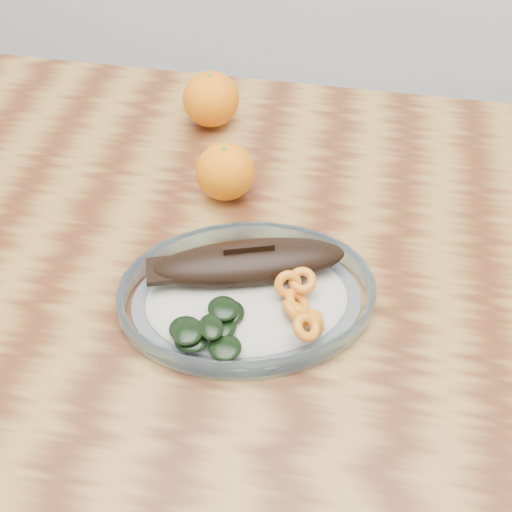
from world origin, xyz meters
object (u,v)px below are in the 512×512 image
(dining_table, at_px, (238,295))
(orange_left, at_px, (211,99))
(plated_meal, at_px, (247,293))
(orange_right, at_px, (225,172))

(dining_table, relative_size, orange_left, 13.78)
(plated_meal, height_order, orange_right, orange_right)
(orange_left, bearing_deg, dining_table, -70.54)
(orange_right, bearing_deg, plated_meal, -70.68)
(dining_table, xyz_separation_m, plated_meal, (0.03, -0.09, 0.12))
(plated_meal, relative_size, orange_right, 8.21)
(dining_table, distance_m, plated_meal, 0.15)
(plated_meal, bearing_deg, orange_right, 93.83)
(dining_table, relative_size, plated_meal, 1.81)
(dining_table, bearing_deg, orange_right, 109.54)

